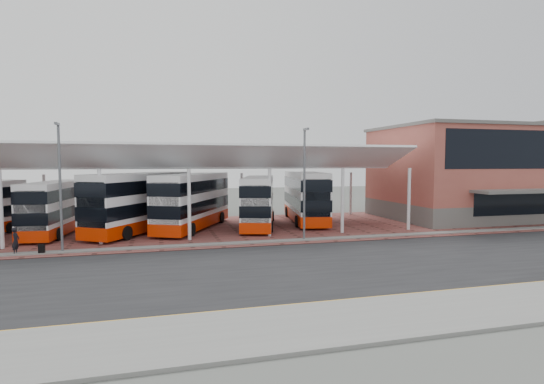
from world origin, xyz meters
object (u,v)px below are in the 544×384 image
object	(u,v)px
bus_3	(193,201)
bus_4	(258,202)
bus_5	(305,197)
terminal	(474,172)
pedestrian	(16,241)
bus_2	(141,203)
bus_1	(57,208)

from	to	relation	value
bus_3	bus_4	world-z (taller)	bus_3
bus_3	bus_5	world-z (taller)	bus_5
terminal	pedestrian	xyz separation A→B (m)	(-39.59, -7.60, -3.78)
bus_2	bus_4	xyz separation A→B (m)	(9.82, 0.26, -0.21)
bus_5	pedestrian	world-z (taller)	bus_5
terminal	pedestrian	size ratio (longest dim) A/B	11.19
bus_3	pedestrian	distance (m)	13.64
bus_3	pedestrian	bearing A→B (deg)	-119.93
bus_2	pedestrian	world-z (taller)	bus_2
bus_1	bus_2	distance (m)	6.36
terminal	bus_1	bearing A→B (deg)	179.94
bus_1	bus_3	size ratio (longest dim) A/B	0.91
bus_4	bus_5	distance (m)	5.34
bus_1	bus_3	distance (m)	10.53
bus_4	pedestrian	distance (m)	18.43
terminal	bus_4	bearing A→B (deg)	-179.01
bus_2	bus_3	world-z (taller)	bus_2
bus_1	bus_4	size ratio (longest dim) A/B	0.95
bus_1	bus_3	world-z (taller)	bus_3
bus_3	bus_4	xyz separation A→B (m)	(5.61, -0.28, -0.16)
terminal	bus_5	world-z (taller)	terminal
bus_2	terminal	bearing A→B (deg)	34.12
bus_2	pedestrian	xyz separation A→B (m)	(-7.09, -6.94, -1.54)
bus_4	bus_5	xyz separation A→B (m)	(5.00, 1.87, 0.18)
terminal	bus_3	xyz separation A→B (m)	(-28.28, -0.11, -2.29)
terminal	pedestrian	bearing A→B (deg)	-169.14
bus_5	pedestrian	size ratio (longest dim) A/B	7.11
terminal	bus_3	size ratio (longest dim) A/B	1.64
bus_5	bus_3	bearing A→B (deg)	-161.26
bus_1	pedestrian	xyz separation A→B (m)	(-0.78, -7.64, -1.22)
bus_2	bus_4	distance (m)	9.83
bus_3	bus_4	size ratio (longest dim) A/B	1.05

